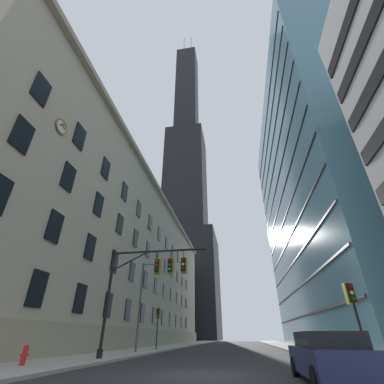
# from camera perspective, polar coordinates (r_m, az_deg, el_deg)

# --- Properties ---
(ground_plane) EXTENTS (102.00, 160.00, 0.10)m
(ground_plane) POSITION_cam_1_polar(r_m,az_deg,el_deg) (12.60, 2.47, -35.57)
(ground_plane) COLOR #28282B
(sidewalk_left) EXTENTS (5.00, 160.00, 0.15)m
(sidewalk_left) POSITION_cam_1_polar(r_m,az_deg,el_deg) (16.10, -34.48, -29.47)
(sidewalk_left) COLOR #A8A399
(sidewalk_left) RESTS_ON ground
(station_building) EXTENTS (16.31, 72.06, 24.52)m
(station_building) POSITION_cam_1_polar(r_m,az_deg,el_deg) (48.37, -16.20, -15.11)
(station_building) COLOR #B2A88E
(station_building) RESTS_ON ground
(dark_skyscraper) EXTENTS (26.37, 26.37, 185.84)m
(dark_skyscraper) POSITION_cam_1_polar(r_m,az_deg,el_deg) (119.00, -1.46, -2.42)
(dark_skyscraper) COLOR black
(dark_skyscraper) RESTS_ON ground
(glass_office_midrise) EXTENTS (18.57, 48.81, 48.99)m
(glass_office_midrise) POSITION_cam_1_polar(r_m,az_deg,el_deg) (55.03, 28.35, -0.59)
(glass_office_midrise) COLOR teal
(glass_office_midrise) RESTS_ON ground
(traffic_signal_mast) EXTENTS (7.04, 0.63, 6.80)m
(traffic_signal_mast) POSITION_cam_1_polar(r_m,az_deg,el_deg) (18.98, -8.70, -17.58)
(traffic_signal_mast) COLOR black
(traffic_signal_mast) RESTS_ON sidewalk_left
(traffic_light_near_right) EXTENTS (0.40, 0.63, 3.65)m
(traffic_light_near_right) POSITION_cam_1_polar(r_m,az_deg,el_deg) (16.43, 31.72, -19.23)
(traffic_light_near_right) COLOR black
(traffic_light_near_right) RESTS_ON sidewalk_right
(traffic_light_far_left) EXTENTS (0.40, 0.63, 3.91)m
(traffic_light_far_left) POSITION_cam_1_polar(r_m,az_deg,el_deg) (31.52, -7.48, -25.47)
(traffic_light_far_left) COLOR black
(traffic_light_far_left) RESTS_ON sidewalk_left
(street_lamppost) EXTENTS (1.84, 0.32, 7.74)m
(street_lamppost) POSITION_cam_1_polar(r_m,az_deg,el_deg) (27.32, -10.81, -21.71)
(street_lamppost) COLOR #47474C
(street_lamppost) RESTS_ON sidewalk_left
(fire_hydrant) EXTENTS (0.42, 0.26, 0.85)m
(fire_hydrant) POSITION_cam_1_polar(r_m,az_deg,el_deg) (16.54, -32.99, -27.78)
(fire_hydrant) COLOR red
(fire_hydrant) RESTS_ON sidewalk_left
(parked_car) EXTENTS (2.00, 4.66, 1.49)m
(parked_car) POSITION_cam_1_polar(r_m,az_deg,el_deg) (11.19, 28.08, -29.43)
(parked_car) COLOR navy
(parked_car) RESTS_ON ground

